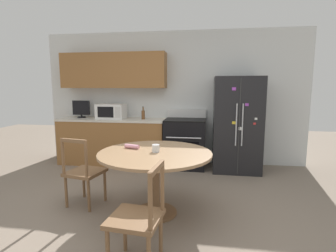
# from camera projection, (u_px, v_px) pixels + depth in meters

# --- Properties ---
(ground_plane) EXTENTS (14.00, 14.00, 0.00)m
(ground_plane) POSITION_uv_depth(u_px,v_px,m) (141.00, 226.00, 2.89)
(ground_plane) COLOR gray
(back_wall) EXTENTS (5.20, 0.44, 2.60)m
(back_wall) POSITION_uv_depth(u_px,v_px,m) (157.00, 91.00, 5.26)
(back_wall) COLOR silver
(back_wall) RESTS_ON ground_plane
(kitchen_counter) EXTENTS (2.12, 0.64, 0.90)m
(kitchen_counter) POSITION_uv_depth(u_px,v_px,m) (113.00, 141.00, 5.23)
(kitchen_counter) COLOR #936033
(kitchen_counter) RESTS_ON ground_plane
(refrigerator) EXTENTS (0.84, 0.75, 1.70)m
(refrigerator) POSITION_uv_depth(u_px,v_px,m) (237.00, 124.00, 4.75)
(refrigerator) COLOR black
(refrigerator) RESTS_ON ground_plane
(oven_range) EXTENTS (0.76, 0.68, 1.08)m
(oven_range) POSITION_uv_depth(u_px,v_px,m) (185.00, 143.00, 4.99)
(oven_range) COLOR black
(oven_range) RESTS_ON ground_plane
(microwave) EXTENTS (0.54, 0.37, 0.29)m
(microwave) POSITION_uv_depth(u_px,v_px,m) (111.00, 111.00, 5.16)
(microwave) COLOR white
(microwave) RESTS_ON kitchen_counter
(countertop_tv) EXTENTS (0.35, 0.16, 0.35)m
(countertop_tv) POSITION_uv_depth(u_px,v_px,m) (81.00, 109.00, 5.32)
(countertop_tv) COLOR black
(countertop_tv) RESTS_ON kitchen_counter
(counter_bottle) EXTENTS (0.07, 0.07, 0.25)m
(counter_bottle) POSITION_uv_depth(u_px,v_px,m) (143.00, 114.00, 5.06)
(counter_bottle) COLOR brown
(counter_bottle) RESTS_ON kitchen_counter
(dining_table) EXTENTS (1.34, 1.34, 0.76)m
(dining_table) POSITION_uv_depth(u_px,v_px,m) (155.00, 163.00, 3.09)
(dining_table) COLOR #997551
(dining_table) RESTS_ON ground_plane
(dining_chair_near) EXTENTS (0.46, 0.46, 0.90)m
(dining_chair_near) POSITION_uv_depth(u_px,v_px,m) (139.00, 218.00, 2.18)
(dining_chair_near) COLOR brown
(dining_chair_near) RESTS_ON ground_plane
(dining_chair_left) EXTENTS (0.50, 0.50, 0.90)m
(dining_chair_left) POSITION_uv_depth(u_px,v_px,m) (84.00, 173.00, 3.35)
(dining_chair_left) COLOR brown
(dining_chair_left) RESTS_ON ground_plane
(candle_glass) EXTENTS (0.09, 0.09, 0.09)m
(candle_glass) POSITION_uv_depth(u_px,v_px,m) (156.00, 149.00, 3.07)
(candle_glass) COLOR silver
(candle_glass) RESTS_ON dining_table
(folded_napkin) EXTENTS (0.19, 0.09, 0.05)m
(folded_napkin) POSITION_uv_depth(u_px,v_px,m) (132.00, 146.00, 3.25)
(folded_napkin) COLOR pink
(folded_napkin) RESTS_ON dining_table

